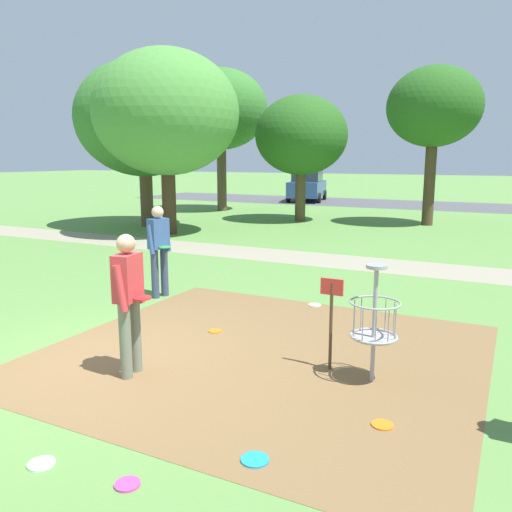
% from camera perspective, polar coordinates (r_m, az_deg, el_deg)
% --- Properties ---
extents(ground_plane, '(160.00, 160.00, 0.00)m').
position_cam_1_polar(ground_plane, '(6.98, -16.89, -11.28)').
color(ground_plane, '#5B8942').
extents(dirt_tee_pad, '(5.55, 5.21, 0.01)m').
position_cam_1_polar(dirt_tee_pad, '(7.00, 0.67, -10.70)').
color(dirt_tee_pad, brown).
rests_on(dirt_tee_pad, ground).
extents(disc_golf_basket, '(0.98, 0.58, 1.39)m').
position_cam_1_polar(disc_golf_basket, '(6.12, 12.43, -6.72)').
color(disc_golf_basket, '#9E9EA3').
rests_on(disc_golf_basket, ground).
extents(player_throwing, '(0.44, 0.49, 1.71)m').
position_cam_1_polar(player_throwing, '(9.69, -10.69, 1.09)').
color(player_throwing, '#384260').
rests_on(player_throwing, ground).
extents(player_waiting_right, '(0.42, 0.49, 1.71)m').
position_cam_1_polar(player_waiting_right, '(6.24, -13.90, -4.40)').
color(player_waiting_right, slate).
rests_on(player_waiting_right, ground).
extents(frisbee_near_basket, '(0.22, 0.22, 0.02)m').
position_cam_1_polar(frisbee_near_basket, '(5.42, 13.81, -17.69)').
color(frisbee_near_basket, orange).
rests_on(frisbee_near_basket, ground).
extents(frisbee_mid_grass, '(0.20, 0.20, 0.02)m').
position_cam_1_polar(frisbee_mid_grass, '(7.85, -4.55, -8.28)').
color(frisbee_mid_grass, orange).
rests_on(frisbee_mid_grass, ground).
extents(frisbee_far_left, '(0.23, 0.23, 0.02)m').
position_cam_1_polar(frisbee_far_left, '(9.22, 6.50, -5.40)').
color(frisbee_far_left, white).
rests_on(frisbee_far_left, ground).
extents(frisbee_far_right, '(0.21, 0.21, 0.02)m').
position_cam_1_polar(frisbee_far_right, '(4.61, -14.04, -23.27)').
color(frisbee_far_right, '#E53D99').
rests_on(frisbee_far_right, ground).
extents(frisbee_scattered_a, '(0.25, 0.25, 0.02)m').
position_cam_1_polar(frisbee_scattered_a, '(4.77, -0.13, -21.61)').
color(frisbee_scattered_a, '#1E93DB').
rests_on(frisbee_scattered_a, ground).
extents(frisbee_scattered_b, '(0.23, 0.23, 0.02)m').
position_cam_1_polar(frisbee_scattered_b, '(5.07, -22.64, -20.43)').
color(frisbee_scattered_b, white).
rests_on(frisbee_scattered_b, ground).
extents(tree_near_left, '(3.51, 3.51, 5.95)m').
position_cam_1_polar(tree_near_left, '(21.11, 19.09, 15.23)').
color(tree_near_left, '#4C3823').
rests_on(tree_near_left, ground).
extents(tree_near_right, '(4.48, 4.48, 6.78)m').
position_cam_1_polar(tree_near_right, '(25.73, -3.90, 15.83)').
color(tree_near_right, brown).
rests_on(tree_near_right, ground).
extents(tree_mid_left, '(4.83, 4.83, 6.10)m').
position_cam_1_polar(tree_mid_left, '(17.91, -9.89, 15.31)').
color(tree_mid_left, '#422D1E').
rests_on(tree_mid_left, ground).
extents(tree_mid_center, '(5.00, 5.00, 6.14)m').
position_cam_1_polar(tree_mid_center, '(20.12, -12.33, 14.61)').
color(tree_mid_center, brown).
rests_on(tree_mid_center, ground).
extents(tree_far_left, '(3.73, 3.73, 5.06)m').
position_cam_1_polar(tree_far_left, '(21.39, 5.03, 13.10)').
color(tree_far_left, brown).
rests_on(tree_far_left, ground).
extents(parking_lot_strip, '(36.00, 6.00, 0.01)m').
position_cam_1_polar(parking_lot_strip, '(30.21, 18.12, 5.37)').
color(parking_lot_strip, '#4C4C51').
rests_on(parking_lot_strip, ground).
extents(parked_car_leftmost, '(2.65, 4.49, 1.84)m').
position_cam_1_polar(parked_car_leftmost, '(31.60, 5.69, 7.73)').
color(parked_car_leftmost, '#2D4784').
rests_on(parked_car_leftmost, ground).
extents(gravel_path, '(40.00, 1.77, 0.00)m').
position_cam_1_polar(gravel_path, '(13.41, 6.42, -0.32)').
color(gravel_path, gray).
rests_on(gravel_path, ground).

